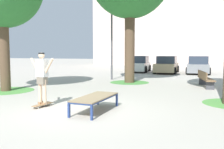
{
  "coord_description": "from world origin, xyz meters",
  "views": [
    {
      "loc": [
        3.6,
        -6.7,
        1.77
      ],
      "look_at": [
        0.65,
        1.46,
        1.0
      ],
      "focal_mm": 39.06,
      "sensor_mm": 36.0,
      "label": 1
    }
  ],
  "objects": [
    {
      "name": "car_white",
      "position": [
        -1.85,
        15.85,
        0.69
      ],
      "size": [
        2.11,
        4.29,
        1.5
      ],
      "color": "silver",
      "rests_on": "ground"
    },
    {
      "name": "skateboard",
      "position": [
        -1.23,
        -0.06,
        0.08
      ],
      "size": [
        0.32,
        0.82,
        0.09
      ],
      "color": "#9E754C",
      "rests_on": "ground"
    },
    {
      "name": "car_tan",
      "position": [
        0.81,
        15.32,
        0.69
      ],
      "size": [
        1.93,
        4.2,
        1.5
      ],
      "color": "tan",
      "rests_on": "ground"
    },
    {
      "name": "light_post",
      "position": [
        -1.93,
        8.52,
        3.83
      ],
      "size": [
        0.36,
        0.36,
        5.83
      ],
      "color": "#4C4C51",
      "rests_on": "ground"
    },
    {
      "name": "ground_plane",
      "position": [
        0.0,
        0.0,
        0.0
      ],
      "size": [
        120.0,
        120.0,
        0.0
      ],
      "primitive_type": "plane",
      "color": "#B2AA9E"
    },
    {
      "name": "skate_box",
      "position": [
        0.65,
        -0.04,
        0.41
      ],
      "size": [
        0.83,
        1.93,
        0.46
      ],
      "color": "navy",
      "rests_on": "ground"
    },
    {
      "name": "grass_patch_near_left",
      "position": [
        -4.95,
        2.25,
        0.0
      ],
      "size": [
        2.57,
        2.57,
        0.01
      ],
      "primitive_type": "cylinder",
      "color": "#519342",
      "rests_on": "ground"
    },
    {
      "name": "car_grey",
      "position": [
        3.48,
        15.6,
        0.69
      ],
      "size": [
        1.92,
        4.2,
        1.5
      ],
      "color": "slate",
      "rests_on": "ground"
    },
    {
      "name": "building_facade",
      "position": [
        3.41,
        29.26,
        5.01
      ],
      "size": [
        30.28,
        4.0,
        10.03
      ],
      "primitive_type": "cube",
      "color": "beige",
      "rests_on": "ground"
    },
    {
      "name": "park_bench",
      "position": [
        3.87,
        6.8,
        0.45
      ],
      "size": [
        0.84,
        2.44,
        0.83
      ],
      "color": "brown",
      "rests_on": "ground"
    },
    {
      "name": "grass_patch_mid_back",
      "position": [
        -0.37,
        7.36,
        0.0
      ],
      "size": [
        2.35,
        2.35,
        0.01
      ],
      "primitive_type": "cylinder",
      "color": "#47893D",
      "rests_on": "ground"
    },
    {
      "name": "skater",
      "position": [
        -1.23,
        -0.06,
        1.07
      ],
      "size": [
        1.0,
        0.33,
        1.69
      ],
      "color": "beige",
      "rests_on": "skateboard"
    }
  ]
}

